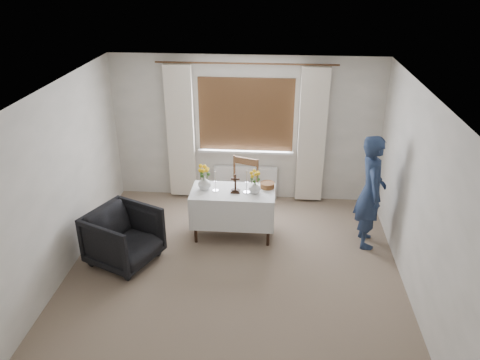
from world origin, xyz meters
name	(u,v)px	position (x,y,z in m)	size (l,w,h in m)	color
ground	(232,283)	(0.00, 0.00, 0.00)	(5.00, 5.00, 0.00)	gray
altar_table	(233,213)	(-0.10, 1.17, 0.38)	(1.24, 0.64, 0.76)	white
wooden_chair	(241,191)	(-0.02, 1.67, 0.51)	(0.47, 0.47, 1.02)	brown
armchair	(124,237)	(-1.54, 0.37, 0.39)	(0.84, 0.86, 0.78)	black
person	(371,192)	(1.89, 1.13, 0.85)	(0.62, 0.41, 1.70)	navy
radiator	(245,183)	(0.00, 2.42, 0.30)	(1.10, 0.10, 0.60)	white
wooden_cross	(235,183)	(-0.06, 1.13, 0.91)	(0.14, 0.10, 0.29)	black
candlestick_left	(215,181)	(-0.35, 1.16, 0.92)	(0.09, 0.09, 0.32)	silver
candlestick_right	(247,182)	(0.11, 1.14, 0.94)	(0.10, 0.10, 0.35)	silver
flower_vase_left	(205,183)	(-0.52, 1.21, 0.87)	(0.20, 0.20, 0.21)	silver
flower_vase_right	(255,187)	(0.22, 1.14, 0.85)	(0.17, 0.17, 0.18)	silver
wicker_basket	(267,185)	(0.41, 1.33, 0.80)	(0.21, 0.21, 0.08)	brown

